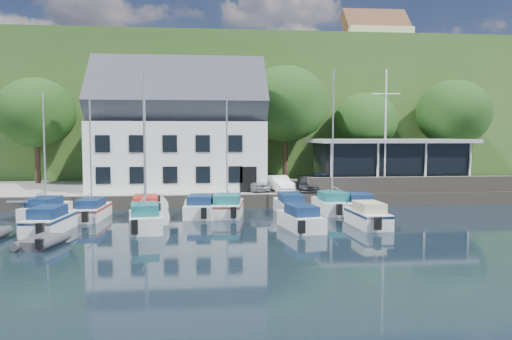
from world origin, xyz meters
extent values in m
plane|color=black|center=(0.00, 0.00, 0.00)|extent=(180.00, 180.00, 0.00)
cube|color=gray|center=(0.00, 17.50, 0.50)|extent=(60.00, 13.00, 1.00)
cube|color=#61594D|center=(0.00, 11.00, 0.50)|extent=(60.00, 0.30, 1.00)
cube|color=#27481B|center=(0.00, 62.00, 8.00)|extent=(160.00, 75.00, 16.00)
cube|color=#5D6B35|center=(8.00, 70.00, 16.15)|extent=(50.00, 30.00, 0.30)
cube|color=#61594D|center=(12.00, 11.40, 1.60)|extent=(18.00, 0.50, 1.20)
imported|color=#AFAFB4|center=(-0.88, 13.47, 1.64)|extent=(2.37, 3.99, 1.27)
imported|color=white|center=(1.02, 13.07, 1.62)|extent=(2.04, 3.95, 1.24)
imported|color=#29292E|center=(3.27, 12.85, 1.58)|extent=(1.93, 4.11, 1.16)
imported|color=#2E3A8E|center=(4.50, 13.83, 1.70)|extent=(2.39, 4.31, 1.39)
camera|label=1|loc=(-4.70, -25.97, 5.44)|focal=35.00mm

